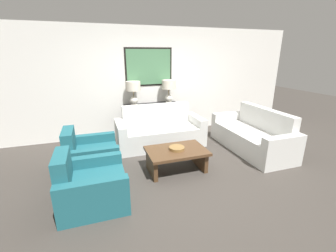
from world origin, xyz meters
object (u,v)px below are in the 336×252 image
Objects in this scene: couch_by_back_wall at (160,132)px; decorative_bowl at (177,148)px; armchair_near_back_wall at (90,156)px; armchair_near_camera at (90,186)px; console_table at (152,120)px; table_lamp_right at (169,88)px; coffee_table at (176,155)px; table_lamp_left at (133,89)px; couch_by_side at (253,136)px.

decorative_bowl is (-0.06, -1.26, 0.13)m from couch_by_back_wall.
armchair_near_camera is at bearing -90.00° from armchair_near_back_wall.
armchair_near_back_wall is (-1.52, -0.77, -0.03)m from couch_by_back_wall.
table_lamp_right reaches higher than console_table.
decorative_bowl is 0.31× the size of armchair_near_camera.
table_lamp_right is at bearing 75.34° from coffee_table.
table_lamp_right is at bearing 0.00° from console_table.
decorative_bowl is 1.56m from armchair_near_back_wall.
table_lamp_left is 2.03m from armchair_near_back_wall.
couch_by_back_wall is 1.27m from decorative_bowl.
coffee_table is at bearing -18.87° from armchair_near_back_wall.
console_table reaches higher than coffee_table.
table_lamp_right is 2.30m from couch_by_side.
table_lamp_right reaches higher than armchair_near_camera.
table_lamp_right is at bearing 56.71° from couch_by_back_wall.
armchair_near_camera is (-1.52, -1.77, -0.03)m from couch_by_back_wall.
couch_by_back_wall is at bearing -56.71° from table_lamp_left.
table_lamp_left is 0.65× the size of armchair_near_back_wall.
couch_by_back_wall is at bearing 26.81° from armchair_near_back_wall.
armchair_near_camera reaches higher than coffee_table.
console_table is 1.50× the size of armchair_near_back_wall.
coffee_table is at bearing -92.91° from couch_by_back_wall.
table_lamp_left is 0.55× the size of coffee_table.
couch_by_back_wall is 7.15× the size of decorative_bowl.
table_lamp_left reaches higher than couch_by_back_wall.
armchair_near_camera is (-1.08, -2.45, -0.93)m from table_lamp_left.
couch_by_side is 2.20× the size of armchair_near_back_wall.
decorative_bowl is (0.01, 0.01, 0.14)m from coffee_table.
table_lamp_right is 2.15m from decorative_bowl.
decorative_bowl is at bearing -91.72° from console_table.
armchair_near_camera is at bearing -161.00° from decorative_bowl.
couch_by_side is at bearing 10.76° from decorative_bowl.
table_lamp_left is 2.83m from armchair_near_camera.
couch_by_side is 2.20× the size of armchair_near_camera.
coffee_table is (-0.06, -1.27, -0.01)m from couch_by_back_wall.
table_lamp_right reaches higher than couch_by_side.
armchair_near_back_wall is at bearing 90.00° from armchair_near_camera.
couch_by_side is at bearing 10.89° from coffee_table.
couch_by_side is at bearing -48.44° from table_lamp_right.
armchair_near_back_wall is at bearing -136.48° from console_table.
table_lamp_left is 0.65× the size of armchair_near_camera.
couch_by_back_wall is at bearing -123.29° from table_lamp_right.
console_table is 0.68× the size of couch_by_side.
couch_by_side is at bearing -26.06° from couch_by_back_wall.
console_table is 0.91m from table_lamp_right.
table_lamp_right is 1.21m from couch_by_back_wall.
table_lamp_right is 0.55× the size of coffee_table.
couch_by_side is 7.15× the size of decorative_bowl.
couch_by_back_wall reaches higher than decorative_bowl.
console_table is at bearing 139.43° from couch_by_side.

